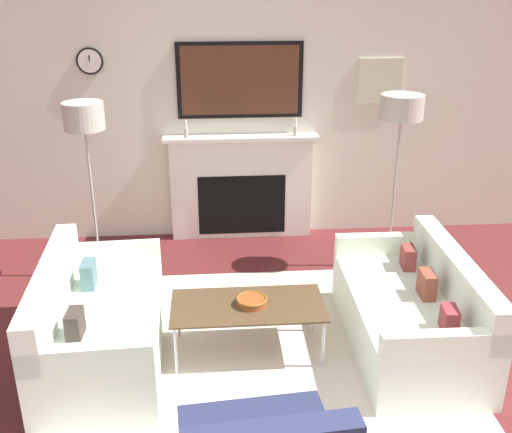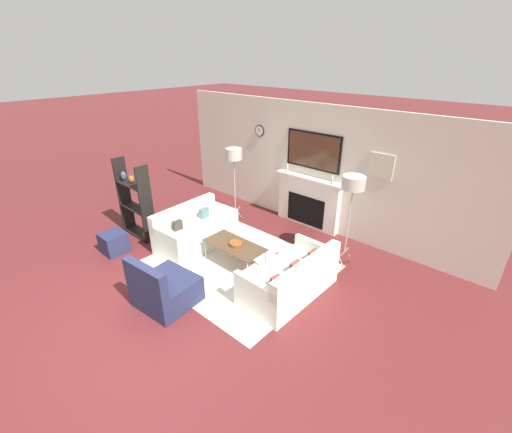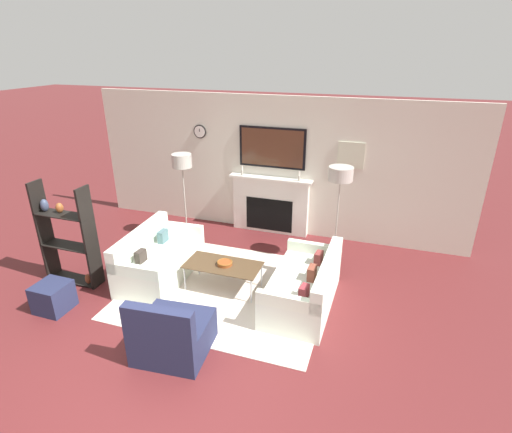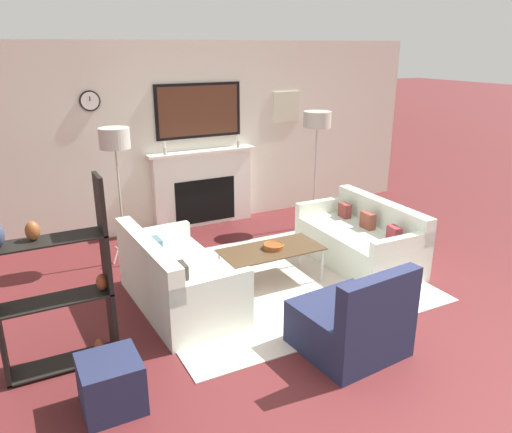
# 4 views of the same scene
# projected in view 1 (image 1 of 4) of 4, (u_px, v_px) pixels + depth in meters

# --- Properties ---
(fireplace_wall) EXTENTS (7.53, 0.28, 2.70)m
(fireplace_wall) POSITION_uv_depth(u_px,v_px,m) (240.00, 127.00, 6.43)
(fireplace_wall) COLOR silver
(fireplace_wall) RESTS_ON ground_plane
(area_rug) EXTENTS (3.05, 2.64, 0.01)m
(area_rug) POSITION_uv_depth(u_px,v_px,m) (258.00, 351.00, 4.71)
(area_rug) COLOR beige
(area_rug) RESTS_ON ground_plane
(couch_left) EXTENTS (0.92, 1.66, 0.81)m
(couch_left) POSITION_uv_depth(u_px,v_px,m) (97.00, 327.00, 4.51)
(couch_left) COLOR silver
(couch_left) RESTS_ON ground_plane
(couch_right) EXTENTS (0.89, 1.67, 0.78)m
(couch_right) POSITION_uv_depth(u_px,v_px,m) (412.00, 314.00, 4.69)
(couch_right) COLOR silver
(couch_right) RESTS_ON ground_plane
(coffee_table) EXTENTS (1.17, 0.57, 0.43)m
(coffee_table) POSITION_uv_depth(u_px,v_px,m) (248.00, 308.00, 4.57)
(coffee_table) COLOR #4C3823
(coffee_table) RESTS_ON ground_plane
(decorative_bowl) EXTENTS (0.24, 0.24, 0.06)m
(decorative_bowl) POSITION_uv_depth(u_px,v_px,m) (252.00, 301.00, 4.55)
(decorative_bowl) COLOR brown
(decorative_bowl) RESTS_ON coffee_table
(floor_lamp_left) EXTENTS (0.36, 0.36, 1.72)m
(floor_lamp_left) POSITION_uv_depth(u_px,v_px,m) (84.00, 120.00, 5.30)
(floor_lamp_left) COLOR #9E998E
(floor_lamp_left) RESTS_ON ground_plane
(floor_lamp_right) EXTENTS (0.40, 0.40, 1.75)m
(floor_lamp_right) POSITION_uv_depth(u_px,v_px,m) (402.00, 110.00, 5.49)
(floor_lamp_right) COLOR #9E998E
(floor_lamp_right) RESTS_ON ground_plane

